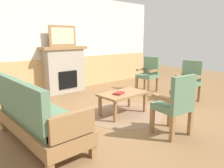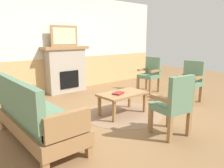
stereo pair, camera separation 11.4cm
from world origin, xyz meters
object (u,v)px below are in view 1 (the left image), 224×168
at_px(armchair_near_fireplace, 189,79).
at_px(armchair_front_left, 176,102).
at_px(fireplace, 64,69).
at_px(book_on_table, 119,93).
at_px(armchair_by_window_left, 149,73).
at_px(framed_picture, 63,36).
at_px(couch, 38,117).
at_px(coffee_table, 123,95).

bearing_deg(armchair_near_fireplace, armchair_front_left, -156.67).
height_order(fireplace, book_on_table, fireplace).
bearing_deg(armchair_by_window_left, armchair_near_fireplace, -92.79).
relative_size(framed_picture, armchair_front_left, 0.82).
relative_size(armchair_near_fireplace, armchair_front_left, 1.00).
xyz_separation_m(fireplace, armchair_near_fireplace, (1.78, -2.81, -0.11)).
height_order(book_on_table, armchair_by_window_left, armchair_by_window_left).
xyz_separation_m(couch, armchair_front_left, (1.71, -1.19, 0.14)).
xyz_separation_m(framed_picture, armchair_front_left, (-0.14, -3.63, -1.02)).
xyz_separation_m(armchair_near_fireplace, armchair_by_window_left, (0.06, 1.29, 0.00)).
distance_m(armchair_by_window_left, armchair_front_left, 2.89).
relative_size(fireplace, couch, 0.72).
height_order(armchair_near_fireplace, armchair_by_window_left, same).
xyz_separation_m(fireplace, armchair_front_left, (-0.14, -3.63, -0.11)).
bearing_deg(couch, armchair_by_window_left, 14.12).
bearing_deg(coffee_table, armchair_front_left, -93.95).
distance_m(book_on_table, armchair_front_left, 1.24).
distance_m(couch, armchair_near_fireplace, 3.64).
distance_m(fireplace, armchair_front_left, 3.64).
relative_size(fireplace, coffee_table, 1.35).
bearing_deg(armchair_by_window_left, book_on_table, -156.57).
bearing_deg(couch, armchair_front_left, -34.74).
xyz_separation_m(framed_picture, armchair_near_fireplace, (1.78, -2.81, -1.02)).
relative_size(coffee_table, armchair_by_window_left, 0.98).
height_order(framed_picture, book_on_table, framed_picture).
bearing_deg(armchair_front_left, framed_picture, 87.85).
bearing_deg(armchair_near_fireplace, armchair_by_window_left, 87.21).
bearing_deg(armchair_front_left, coffee_table, 86.05).
xyz_separation_m(coffee_table, armchair_by_window_left, (1.89, 0.87, 0.15)).
distance_m(coffee_table, armchair_by_window_left, 2.09).
height_order(framed_picture, armchair_near_fireplace, framed_picture).
distance_m(framed_picture, book_on_table, 2.64).
xyz_separation_m(fireplace, armchair_by_window_left, (1.84, -1.52, -0.11)).
height_order(framed_picture, couch, framed_picture).
distance_m(couch, armchair_by_window_left, 3.80).
height_order(coffee_table, armchair_front_left, armchair_front_left).
bearing_deg(armchair_front_left, book_on_table, 91.78).
relative_size(couch, book_on_table, 7.78).
bearing_deg(armchair_by_window_left, couch, -165.88).
height_order(fireplace, armchair_front_left, fireplace).
relative_size(book_on_table, armchair_by_window_left, 0.24).
relative_size(book_on_table, armchair_front_left, 0.24).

